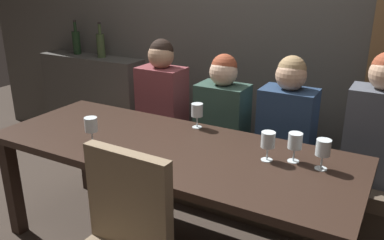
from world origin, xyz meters
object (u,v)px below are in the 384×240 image
object	(u,v)px
diner_bearded	(223,107)
wine_glass_end_right	(323,148)
dining_table	(170,159)
diner_far_end	(288,115)
diner_redhead	(162,92)
wine_glass_far_right	(268,140)
wine_glass_near_left	(91,125)
wine_bottle_pale_label	(101,45)
wine_glass_end_left	(197,111)
wine_glass_near_right	(295,142)
diner_near_end	(378,123)
banquette_bench	(219,174)
wine_bottle_dark_red	(76,42)

from	to	relation	value
diner_bearded	wine_glass_end_right	xyz separation A→B (m)	(0.83, -0.56, 0.07)
dining_table	diner_far_end	world-z (taller)	diner_far_end
diner_redhead	wine_glass_far_right	distance (m)	1.24
diner_redhead	wine_glass_near_left	bearing A→B (deg)	-83.84
wine_bottle_pale_label	diner_bearded	bearing A→B (deg)	-13.92
dining_table	wine_glass_far_right	xyz separation A→B (m)	(0.57, 0.09, 0.20)
wine_glass_near_left	wine_glass_end_right	world-z (taller)	same
diner_far_end	wine_glass_end_left	world-z (taller)	diner_far_end
diner_far_end	wine_glass_far_right	bearing A→B (deg)	-83.66
wine_glass_end_right	wine_glass_end_left	world-z (taller)	same
wine_glass_end_right	diner_bearded	bearing A→B (deg)	145.94
dining_table	diner_bearded	world-z (taller)	diner_bearded
diner_far_end	wine_glass_far_right	world-z (taller)	diner_far_end
wine_glass_end_left	diner_bearded	bearing A→B (deg)	86.72
diner_far_end	wine_glass_near_right	size ratio (longest dim) A/B	4.61
dining_table	wine_glass_far_right	distance (m)	0.61
diner_near_end	wine_bottle_pale_label	bearing A→B (deg)	172.67
banquette_bench	wine_bottle_pale_label	world-z (taller)	wine_bottle_pale_label
dining_table	diner_near_end	xyz separation A→B (m)	(1.05, 0.73, 0.19)
diner_far_end	wine_glass_near_left	xyz separation A→B (m)	(-0.92, -0.88, 0.05)
diner_bearded	wine_bottle_dark_red	world-z (taller)	wine_bottle_dark_red
wine_bottle_pale_label	wine_glass_end_right	size ratio (longest dim) A/B	1.99
dining_table	wine_glass_far_right	bearing A→B (deg)	8.96
dining_table	wine_glass_far_right	world-z (taller)	wine_glass_far_right
banquette_bench	diner_bearded	world-z (taller)	diner_bearded
diner_near_end	wine_glass_far_right	bearing A→B (deg)	-127.16
diner_near_end	banquette_bench	bearing A→B (deg)	-178.63
diner_near_end	wine_glass_far_right	distance (m)	0.80
wine_bottle_pale_label	wine_glass_end_left	world-z (taller)	wine_bottle_pale_label
dining_table	diner_bearded	bearing A→B (deg)	88.19
diner_redhead	wine_glass_end_right	world-z (taller)	diner_redhead
wine_glass_end_right	wine_glass_end_left	bearing A→B (deg)	165.90
diner_far_end	wine_glass_near_left	bearing A→B (deg)	-136.25
diner_redhead	wine_bottle_dark_red	world-z (taller)	wine_bottle_dark_red
diner_redhead	diner_near_end	bearing A→B (deg)	0.82
diner_bearded	wine_glass_end_right	world-z (taller)	diner_bearded
wine_glass_near_left	wine_bottle_dark_red	bearing A→B (deg)	136.48
wine_glass_near_left	wine_glass_end_left	size ratio (longest dim) A/B	1.00
wine_glass_near_left	wine_glass_near_right	bearing A→B (deg)	17.19
wine_glass_near_left	wine_glass_near_right	size ratio (longest dim) A/B	1.00
diner_redhead	wine_glass_near_right	size ratio (longest dim) A/B	4.79
diner_redhead	diner_far_end	distance (m)	1.02
diner_far_end	wine_bottle_pale_label	distance (m)	1.97
dining_table	wine_bottle_dark_red	distance (m)	2.08
wine_glass_near_right	diner_near_end	bearing A→B (deg)	58.79
wine_bottle_dark_red	wine_glass_end_left	distance (m)	1.90
wine_glass_near_right	wine_glass_end_left	world-z (taller)	same
diner_redhead	wine_glass_near_left	world-z (taller)	diner_redhead
diner_near_end	dining_table	bearing A→B (deg)	-145.36
wine_bottle_dark_red	wine_glass_far_right	distance (m)	2.52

